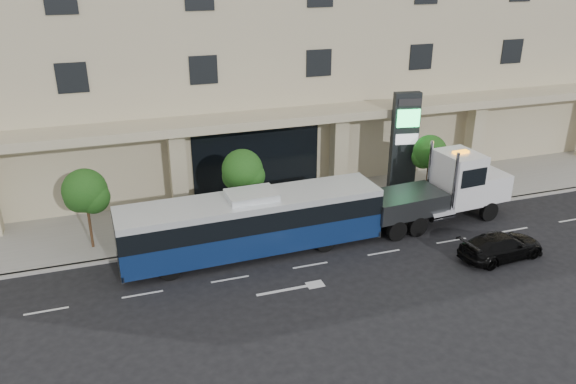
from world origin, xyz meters
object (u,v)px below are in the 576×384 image
tow_truck (444,191)px  signage_pylon (404,144)px  city_bus (252,222)px  black_sedan (501,246)px

tow_truck → signage_pylon: bearing=91.6°
city_bus → signage_pylon: bearing=19.5°
city_bus → tow_truck: tow_truck is taller
city_bus → black_sedan: city_bus is taller
black_sedan → signage_pylon: 9.09m
city_bus → tow_truck: 11.15m
city_bus → black_sedan: (11.57, -4.47, -1.04)m
city_bus → signage_pylon: 11.63m
city_bus → black_sedan: bearing=-22.8°
tow_truck → city_bus: bearing=176.5°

